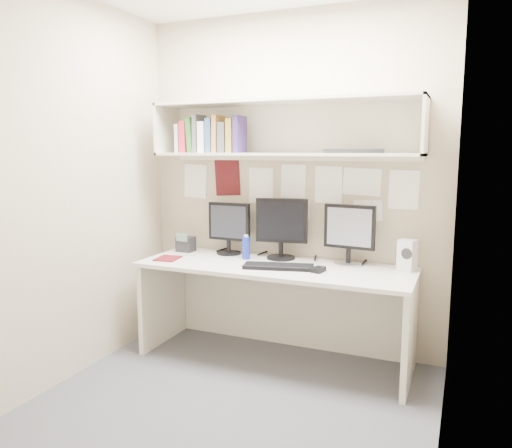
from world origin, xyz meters
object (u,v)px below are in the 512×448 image
at_px(monitor_right, 349,232).
at_px(desk, 274,313).
at_px(monitor_left, 229,226).
at_px(maroon_notebook, 168,258).
at_px(monitor_center, 281,226).
at_px(desk_phone, 186,244).
at_px(speaker, 407,255).
at_px(keyboard, 278,266).

bearing_deg(monitor_right, desk, -150.12).
relative_size(desk, monitor_left, 4.84).
bearing_deg(monitor_left, maroon_notebook, -132.79).
bearing_deg(desk, maroon_notebook, -170.18).
relative_size(desk, monitor_right, 4.55).
xyz_separation_m(monitor_center, desk_phone, (-0.82, -0.06, -0.19)).
distance_m(monitor_left, maroon_notebook, 0.55).
height_order(monitor_right, speaker, monitor_right).
distance_m(desk, maroon_notebook, 0.92).
bearing_deg(maroon_notebook, desk_phone, 86.90).
relative_size(speaker, maroon_notebook, 1.10).
relative_size(monitor_left, speaker, 1.89).
bearing_deg(monitor_center, desk, -90.80).
bearing_deg(monitor_center, maroon_notebook, -164.09).
distance_m(maroon_notebook, desk_phone, 0.31).
height_order(desk, monitor_left, monitor_left).
xyz_separation_m(speaker, maroon_notebook, (-1.74, -0.34, -0.10)).
bearing_deg(monitor_left, monitor_center, 1.12).
height_order(desk, monitor_center, monitor_center).
height_order(monitor_left, monitor_center, monitor_center).
distance_m(speaker, desk_phone, 1.76).
height_order(desk, maroon_notebook, maroon_notebook).
bearing_deg(monitor_center, monitor_right, -8.56).
height_order(monitor_left, monitor_right, monitor_right).
bearing_deg(desk_phone, monitor_right, 3.59).
bearing_deg(monitor_left, monitor_right, 1.14).
bearing_deg(monitor_left, desk_phone, -170.41).
distance_m(monitor_right, keyboard, 0.58).
height_order(monitor_left, speaker, monitor_left).
height_order(monitor_right, desk_phone, monitor_right).
xyz_separation_m(monitor_center, monitor_right, (0.52, 0.00, -0.01)).
xyz_separation_m(monitor_left, speaker, (1.39, -0.03, -0.12)).
distance_m(desk, speaker, 1.04).
distance_m(speaker, maroon_notebook, 1.77).
relative_size(desk, desk_phone, 12.37).
height_order(monitor_center, maroon_notebook, monitor_center).
distance_m(desk, monitor_left, 0.79).
bearing_deg(maroon_notebook, desk, 2.36).
height_order(monitor_center, monitor_right, monitor_center).
height_order(speaker, desk_phone, speaker).
bearing_deg(monitor_right, speaker, 2.24).
bearing_deg(desk, desk_phone, 169.06).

